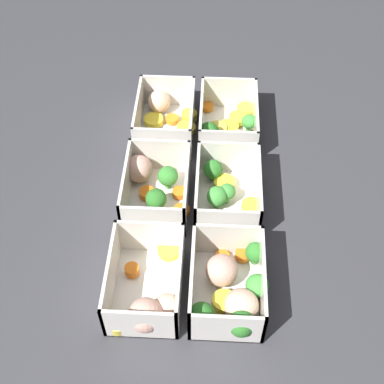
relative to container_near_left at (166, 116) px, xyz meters
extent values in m
plane|color=#38383D|center=(0.19, 0.06, -0.02)|extent=(4.00, 4.00, 0.00)
cube|color=silver|center=(0.01, 0.00, -0.02)|extent=(0.16, 0.11, 0.00)
cube|color=silver|center=(0.01, -0.05, 0.01)|extent=(0.16, 0.01, 0.07)
cube|color=silver|center=(0.01, 0.05, 0.01)|extent=(0.16, 0.01, 0.07)
cube|color=silver|center=(-0.06, 0.00, 0.01)|extent=(0.01, 0.11, 0.07)
cube|color=silver|center=(0.09, 0.00, 0.01)|extent=(0.01, 0.11, 0.07)
cylinder|color=#DBC647|center=(0.05, 0.01, -0.01)|extent=(0.04, 0.04, 0.01)
cylinder|color=yellow|center=(0.00, -0.02, -0.01)|extent=(0.05, 0.05, 0.01)
cylinder|color=yellow|center=(-0.02, 0.05, -0.01)|extent=(0.04, 0.04, 0.02)
sphere|color=beige|center=(-0.04, -0.02, 0.00)|extent=(0.06, 0.06, 0.05)
cylinder|color=yellow|center=(0.02, 0.04, -0.01)|extent=(0.05, 0.05, 0.01)
cylinder|color=orange|center=(-0.01, 0.01, -0.02)|extent=(0.04, 0.04, 0.01)
cube|color=silver|center=(0.19, 0.00, -0.02)|extent=(0.16, 0.11, 0.00)
cube|color=silver|center=(0.19, -0.05, 0.01)|extent=(0.16, 0.01, 0.07)
cube|color=silver|center=(0.19, 0.05, 0.01)|extent=(0.16, 0.01, 0.07)
cube|color=silver|center=(0.12, 0.00, 0.01)|extent=(0.01, 0.11, 0.07)
cube|color=silver|center=(0.27, 0.00, 0.01)|extent=(0.01, 0.11, 0.07)
cylinder|color=#407A37|center=(0.22, 0.00, -0.01)|extent=(0.01, 0.01, 0.01)
sphere|color=#2D7228|center=(0.22, 0.00, 0.01)|extent=(0.04, 0.04, 0.04)
sphere|color=beige|center=(0.25, 0.01, 0.00)|extent=(0.05, 0.05, 0.04)
cylinder|color=orange|center=(0.19, -0.02, -0.01)|extent=(0.04, 0.04, 0.01)
cylinder|color=yellow|center=(0.25, 0.03, -0.01)|extent=(0.05, 0.05, 0.02)
cylinder|color=orange|center=(0.22, 0.05, -0.02)|extent=(0.04, 0.04, 0.01)
cylinder|color=orange|center=(0.18, 0.04, -0.01)|extent=(0.03, 0.03, 0.01)
cylinder|color=orange|center=(0.14, 0.02, -0.01)|extent=(0.03, 0.03, 0.01)
sphere|color=#D19E8C|center=(0.15, -0.04, 0.00)|extent=(0.06, 0.06, 0.05)
cylinder|color=orange|center=(0.25, -0.03, -0.02)|extent=(0.03, 0.03, 0.01)
cylinder|color=#49883F|center=(0.16, 0.02, -0.01)|extent=(0.01, 0.01, 0.01)
sphere|color=#388433|center=(0.16, 0.02, 0.01)|extent=(0.04, 0.04, 0.04)
cube|color=silver|center=(0.38, 0.00, -0.02)|extent=(0.16, 0.11, 0.00)
cube|color=silver|center=(0.38, -0.05, 0.01)|extent=(0.16, 0.01, 0.07)
cube|color=silver|center=(0.38, 0.05, 0.01)|extent=(0.16, 0.01, 0.07)
cube|color=silver|center=(0.30, 0.00, 0.01)|extent=(0.01, 0.11, 0.07)
cube|color=silver|center=(0.45, 0.00, 0.01)|extent=(0.01, 0.11, 0.07)
sphere|color=#D19E8C|center=(0.43, 0.01, 0.01)|extent=(0.06, 0.06, 0.05)
cylinder|color=yellow|center=(0.31, 0.03, -0.01)|extent=(0.05, 0.05, 0.01)
cylinder|color=orange|center=(0.35, -0.02, -0.01)|extent=(0.03, 0.03, 0.02)
cylinder|color=orange|center=(0.44, 0.04, -0.01)|extent=(0.03, 0.03, 0.01)
cylinder|color=#DBC647|center=(0.44, -0.03, -0.01)|extent=(0.04, 0.04, 0.01)
sphere|color=beige|center=(0.41, 0.04, 0.00)|extent=(0.04, 0.04, 0.04)
cube|color=silver|center=(0.01, 0.12, -0.02)|extent=(0.16, 0.11, 0.00)
cube|color=silver|center=(0.01, 0.07, 0.01)|extent=(0.16, 0.01, 0.07)
cube|color=silver|center=(0.01, 0.18, 0.01)|extent=(0.16, 0.01, 0.07)
cube|color=silver|center=(-0.06, 0.12, 0.01)|extent=(0.01, 0.11, 0.07)
cube|color=silver|center=(0.09, 0.12, 0.01)|extent=(0.01, 0.11, 0.07)
cylinder|color=#407A37|center=(0.05, 0.09, -0.01)|extent=(0.01, 0.01, 0.02)
sphere|color=#2D7228|center=(0.05, 0.09, 0.01)|extent=(0.04, 0.04, 0.04)
cylinder|color=yellow|center=(-0.02, 0.14, -0.01)|extent=(0.05, 0.05, 0.01)
cylinder|color=orange|center=(-0.05, 0.08, -0.02)|extent=(0.03, 0.03, 0.01)
sphere|color=beige|center=(0.06, 0.14, 0.00)|extent=(0.06, 0.06, 0.04)
cylinder|color=yellow|center=(-0.04, 0.16, -0.01)|extent=(0.04, 0.04, 0.01)
cylinder|color=yellow|center=(0.01, 0.13, -0.01)|extent=(0.04, 0.04, 0.01)
cylinder|color=#DBC647|center=(0.02, 0.10, -0.01)|extent=(0.05, 0.05, 0.02)
cylinder|color=#519448|center=(0.02, 0.16, -0.01)|extent=(0.01, 0.01, 0.02)
sphere|color=#42933D|center=(0.02, 0.16, 0.01)|extent=(0.03, 0.03, 0.03)
cylinder|color=#49883F|center=(0.07, 0.12, -0.02)|extent=(0.01, 0.01, 0.01)
sphere|color=#388433|center=(0.07, 0.12, 0.00)|extent=(0.04, 0.04, 0.04)
cube|color=silver|center=(0.19, 0.12, -0.02)|extent=(0.16, 0.11, 0.00)
cube|color=silver|center=(0.19, 0.07, 0.01)|extent=(0.16, 0.01, 0.07)
cube|color=silver|center=(0.19, 0.18, 0.01)|extent=(0.16, 0.01, 0.07)
cube|color=silver|center=(0.12, 0.12, 0.01)|extent=(0.01, 0.11, 0.07)
cube|color=silver|center=(0.27, 0.12, 0.01)|extent=(0.01, 0.11, 0.07)
cylinder|color=#519448|center=(0.19, 0.12, -0.01)|extent=(0.01, 0.01, 0.02)
sphere|color=#42933D|center=(0.19, 0.12, 0.01)|extent=(0.03, 0.03, 0.03)
cylinder|color=#519448|center=(0.21, 0.11, -0.01)|extent=(0.01, 0.01, 0.01)
sphere|color=#42933D|center=(0.21, 0.11, 0.01)|extent=(0.04, 0.04, 0.04)
cylinder|color=yellow|center=(0.21, 0.16, -0.01)|extent=(0.04, 0.04, 0.01)
cylinder|color=yellow|center=(0.16, 0.12, -0.01)|extent=(0.05, 0.05, 0.02)
sphere|color=#D19E8C|center=(0.26, 0.16, 0.00)|extent=(0.05, 0.05, 0.04)
cylinder|color=#407A37|center=(0.14, 0.10, -0.01)|extent=(0.01, 0.01, 0.01)
sphere|color=#2D7228|center=(0.14, 0.10, 0.00)|extent=(0.03, 0.03, 0.03)
cube|color=silver|center=(0.38, 0.12, -0.02)|extent=(0.16, 0.11, 0.00)
cube|color=silver|center=(0.38, 0.07, 0.01)|extent=(0.16, 0.01, 0.07)
cube|color=silver|center=(0.38, 0.18, 0.01)|extent=(0.16, 0.01, 0.07)
cube|color=silver|center=(0.30, 0.12, 0.01)|extent=(0.01, 0.11, 0.07)
cube|color=silver|center=(0.45, 0.12, 0.01)|extent=(0.01, 0.11, 0.07)
cylinder|color=orange|center=(0.31, 0.12, -0.02)|extent=(0.03, 0.03, 0.01)
cylinder|color=#407A37|center=(0.44, 0.14, -0.01)|extent=(0.01, 0.01, 0.02)
sphere|color=#2D7228|center=(0.44, 0.14, 0.01)|extent=(0.04, 0.04, 0.04)
sphere|color=beige|center=(0.41, 0.14, 0.01)|extent=(0.07, 0.07, 0.05)
cylinder|color=#407A37|center=(0.43, 0.09, -0.01)|extent=(0.01, 0.01, 0.01)
sphere|color=#2D7228|center=(0.43, 0.09, 0.01)|extent=(0.04, 0.04, 0.04)
cylinder|color=#519448|center=(0.38, 0.17, -0.01)|extent=(0.01, 0.01, 0.01)
sphere|color=#42933D|center=(0.38, 0.17, 0.01)|extent=(0.04, 0.04, 0.04)
sphere|color=#D19E8C|center=(0.35, 0.12, 0.00)|extent=(0.07, 0.07, 0.05)
cylinder|color=orange|center=(0.44, 0.12, -0.01)|extent=(0.03, 0.03, 0.02)
cylinder|color=orange|center=(0.31, 0.15, -0.01)|extent=(0.03, 0.03, 0.01)
cylinder|color=#407A37|center=(0.32, 0.17, -0.01)|extent=(0.01, 0.01, 0.01)
sphere|color=#2D7228|center=(0.32, 0.17, 0.01)|extent=(0.03, 0.03, 0.03)
cylinder|color=yellow|center=(0.40, 0.12, -0.01)|extent=(0.05, 0.05, 0.02)
camera|label=1|loc=(0.79, 0.09, 0.71)|focal=50.00mm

